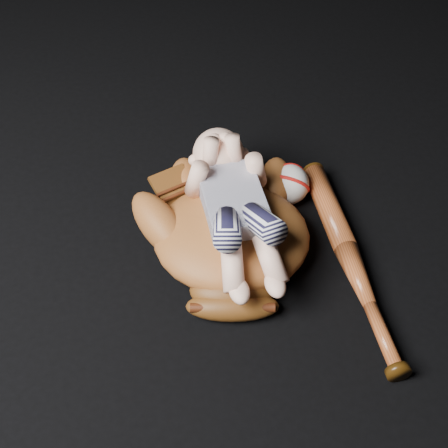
{
  "coord_description": "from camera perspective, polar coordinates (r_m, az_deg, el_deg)",
  "views": [
    {
      "loc": [
        -0.06,
        -0.73,
        0.93
      ],
      "look_at": [
        0.06,
        0.07,
        0.07
      ],
      "focal_mm": 50.0,
      "sensor_mm": 36.0,
      "label": 1
    }
  ],
  "objects": [
    {
      "name": "baseball",
      "position": [
        1.3,
        5.94,
        3.63
      ],
      "size": [
        0.1,
        0.1,
        0.08
      ],
      "primitive_type": "sphere",
      "rotation": [
        0.0,
        0.0,
        -0.14
      ],
      "color": "white",
      "rests_on": "ground"
    },
    {
      "name": "baseball_glove",
      "position": [
        1.17,
        0.7,
        -0.62
      ],
      "size": [
        0.42,
        0.46,
        0.13
      ],
      "primitive_type": null,
      "rotation": [
        0.0,
        0.0,
        -0.14
      ],
      "color": "brown",
      "rests_on": "ground"
    },
    {
      "name": "baseball_bat",
      "position": [
        1.2,
        11.51,
        -3.25
      ],
      "size": [
        0.07,
        0.5,
        0.05
      ],
      "primitive_type": null,
      "rotation": [
        0.0,
        0.0,
        0.04
      ],
      "color": "brown",
      "rests_on": "ground"
    },
    {
      "name": "newborn_baby",
      "position": [
        1.12,
        1.21,
        1.52
      ],
      "size": [
        0.21,
        0.4,
        0.16
      ],
      "primitive_type": null,
      "rotation": [
        0.0,
        0.0,
        0.07
      ],
      "color": "beige",
      "rests_on": "baseball_glove"
    }
  ]
}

